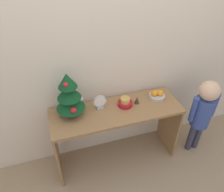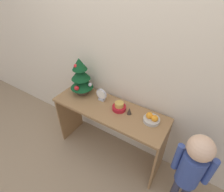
{
  "view_description": "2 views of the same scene",
  "coord_description": "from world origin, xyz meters",
  "px_view_note": "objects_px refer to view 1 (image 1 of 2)",
  "views": [
    {
      "loc": [
        -0.51,
        -1.29,
        2.13
      ],
      "look_at": [
        -0.04,
        0.23,
        0.9
      ],
      "focal_mm": 35.0,
      "sensor_mm": 36.0,
      "label": 1
    },
    {
      "loc": [
        0.79,
        -0.97,
        1.95
      ],
      "look_at": [
        0.02,
        0.25,
        0.88
      ],
      "focal_mm": 28.0,
      "sensor_mm": 36.0,
      "label": 2
    }
  ],
  "objects_px": {
    "desk_clock": "(100,102)",
    "fruit_bowl": "(157,95)",
    "child_figure": "(203,109)",
    "mini_tree": "(69,95)",
    "singing_bowl": "(125,102)",
    "figurine": "(137,100)"
  },
  "relations": [
    {
      "from": "figurine",
      "to": "desk_clock",
      "type": "bearing_deg",
      "value": 174.55
    },
    {
      "from": "desk_clock",
      "to": "child_figure",
      "type": "relative_size",
      "value": 0.16
    },
    {
      "from": "singing_bowl",
      "to": "figurine",
      "type": "distance_m",
      "value": 0.12
    },
    {
      "from": "fruit_bowl",
      "to": "child_figure",
      "type": "xyz_separation_m",
      "value": [
        0.46,
        -0.2,
        -0.15
      ]
    },
    {
      "from": "mini_tree",
      "to": "desk_clock",
      "type": "height_order",
      "value": "mini_tree"
    },
    {
      "from": "fruit_bowl",
      "to": "singing_bowl",
      "type": "relative_size",
      "value": 1.12
    },
    {
      "from": "fruit_bowl",
      "to": "desk_clock",
      "type": "relative_size",
      "value": 1.1
    },
    {
      "from": "fruit_bowl",
      "to": "figurine",
      "type": "xyz_separation_m",
      "value": [
        -0.23,
        -0.02,
        0.01
      ]
    },
    {
      "from": "mini_tree",
      "to": "child_figure",
      "type": "xyz_separation_m",
      "value": [
        1.34,
        -0.21,
        -0.33
      ]
    },
    {
      "from": "fruit_bowl",
      "to": "child_figure",
      "type": "relative_size",
      "value": 0.17
    },
    {
      "from": "mini_tree",
      "to": "singing_bowl",
      "type": "distance_m",
      "value": 0.56
    },
    {
      "from": "desk_clock",
      "to": "fruit_bowl",
      "type": "bearing_deg",
      "value": -1.19
    },
    {
      "from": "fruit_bowl",
      "to": "child_figure",
      "type": "height_order",
      "value": "child_figure"
    },
    {
      "from": "figurine",
      "to": "fruit_bowl",
      "type": "bearing_deg",
      "value": 5.59
    },
    {
      "from": "mini_tree",
      "to": "singing_bowl",
      "type": "height_order",
      "value": "mini_tree"
    },
    {
      "from": "singing_bowl",
      "to": "child_figure",
      "type": "height_order",
      "value": "child_figure"
    },
    {
      "from": "desk_clock",
      "to": "figurine",
      "type": "xyz_separation_m",
      "value": [
        0.37,
        -0.04,
        -0.03
      ]
    },
    {
      "from": "desk_clock",
      "to": "mini_tree",
      "type": "bearing_deg",
      "value": -179.33
    },
    {
      "from": "mini_tree",
      "to": "child_figure",
      "type": "relative_size",
      "value": 0.47
    },
    {
      "from": "child_figure",
      "to": "singing_bowl",
      "type": "bearing_deg",
      "value": 167.6
    },
    {
      "from": "fruit_bowl",
      "to": "singing_bowl",
      "type": "bearing_deg",
      "value": -176.87
    },
    {
      "from": "figurine",
      "to": "child_figure",
      "type": "distance_m",
      "value": 0.73
    }
  ]
}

